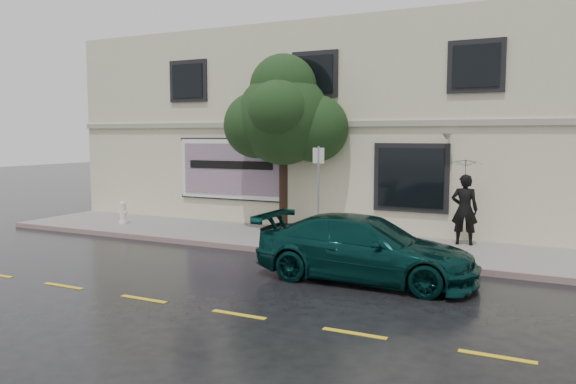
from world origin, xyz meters
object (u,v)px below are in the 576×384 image
at_px(car, 365,248).
at_px(fire_hydrant, 123,212).
at_px(pedestrian, 464,210).
at_px(street_tree, 283,119).

xyz_separation_m(car, fire_hydrant, (-9.93, 3.15, -0.18)).
relative_size(pedestrian, street_tree, 0.39).
distance_m(car, pedestrian, 4.70).
bearing_deg(street_tree, car, -45.86).
height_order(car, street_tree, street_tree).
distance_m(street_tree, fire_hydrant, 6.66).
distance_m(pedestrian, fire_hydrant, 11.46).
relative_size(car, fire_hydrant, 6.20).
relative_size(car, street_tree, 0.97).
xyz_separation_m(car, street_tree, (-4.22, 4.35, 3.04)).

